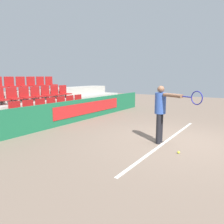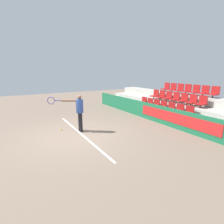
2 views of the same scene
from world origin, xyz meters
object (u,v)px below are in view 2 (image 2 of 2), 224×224
at_px(stadium_chair_7, 155,95).
at_px(stadium_chair_9, 168,97).
at_px(stadium_chair_4, 170,109).
at_px(stadium_chair_13, 202,102).
at_px(stadium_chair_10, 175,98).
at_px(stadium_chair_20, 214,93).
at_px(stadium_chair_12, 192,101).
at_px(stadium_chair_5, 179,111).
at_px(stadium_chair_11, 183,99).
at_px(stadium_chair_16, 179,89).
at_px(stadium_chair_18, 195,91).
at_px(tennis_ball, 61,129).
at_px(tennis_player, 78,109).
at_px(stadium_chair_6, 188,113).
at_px(stadium_chair_14, 166,88).
at_px(stadium_chair_17, 187,90).
at_px(stadium_chair_3, 162,107).
at_px(stadium_chair_1, 149,104).
at_px(stadium_chair_0, 143,102).
at_px(stadium_chair_15, 172,88).
at_px(stadium_chair_19, 204,92).
at_px(stadium_chair_8, 161,96).
at_px(stadium_chair_2, 155,105).

xyz_separation_m(stadium_chair_7, stadium_chair_9, (1.10, 0.00, 0.00)).
xyz_separation_m(stadium_chair_4, stadium_chair_13, (1.10, 0.99, 0.42)).
height_order(stadium_chair_10, stadium_chair_20, stadium_chair_20).
bearing_deg(stadium_chair_13, stadium_chair_12, 180.00).
bearing_deg(stadium_chair_5, stadium_chair_11, 119.14).
bearing_deg(stadium_chair_16, stadium_chair_13, -24.15).
bearing_deg(stadium_chair_18, stadium_chair_11, -90.00).
distance_m(stadium_chair_13, tennis_ball, 6.99).
height_order(stadium_chair_11, stadium_chair_18, stadium_chair_18).
bearing_deg(stadium_chair_9, tennis_ball, -93.23).
height_order(stadium_chair_18, tennis_player, stadium_chair_18).
xyz_separation_m(stadium_chair_4, stadium_chair_6, (1.10, 0.00, 0.00)).
height_order(stadium_chair_14, stadium_chair_17, same).
relative_size(stadium_chair_6, stadium_chair_7, 1.00).
bearing_deg(stadium_chair_3, stadium_chair_1, 180.00).
distance_m(stadium_chair_0, stadium_chair_9, 1.54).
xyz_separation_m(stadium_chair_12, stadium_chair_13, (0.55, 0.00, 0.00)).
relative_size(stadium_chair_10, stadium_chair_15, 1.00).
distance_m(stadium_chair_10, stadium_chair_16, 1.21).
xyz_separation_m(stadium_chair_6, tennis_ball, (-2.56, -5.43, -0.66)).
bearing_deg(stadium_chair_9, stadium_chair_1, -119.14).
bearing_deg(stadium_chair_7, stadium_chair_10, 0.00).
bearing_deg(stadium_chair_0, stadium_chair_19, 35.66).
xyz_separation_m(stadium_chair_3, stadium_chair_14, (-1.65, 1.97, 0.84)).
bearing_deg(stadium_chair_16, stadium_chair_9, -90.00).
xyz_separation_m(stadium_chair_4, stadium_chair_5, (0.55, 0.00, 0.00)).
distance_m(stadium_chair_10, stadium_chair_11, 0.55).
bearing_deg(stadium_chair_11, stadium_chair_18, 90.00).
xyz_separation_m(stadium_chair_12, tennis_player, (-1.48, -5.76, -0.11)).
relative_size(stadium_chair_0, stadium_chair_1, 1.00).
distance_m(stadium_chair_3, stadium_chair_17, 2.14).
bearing_deg(stadium_chair_11, stadium_chair_8, 180.00).
xyz_separation_m(stadium_chair_2, stadium_chair_18, (1.10, 1.97, 0.84)).
distance_m(stadium_chair_3, stadium_chair_7, 1.97).
relative_size(stadium_chair_7, stadium_chair_16, 1.00).
relative_size(stadium_chair_1, stadium_chair_4, 1.00).
relative_size(stadium_chair_1, stadium_chair_11, 1.00).
bearing_deg(stadium_chair_14, tennis_ball, -84.30).
bearing_deg(stadium_chair_3, stadium_chair_0, 180.00).
bearing_deg(stadium_chair_0, stadium_chair_6, 0.00).
bearing_deg(stadium_chair_2, stadium_chair_11, 41.89).
bearing_deg(stadium_chair_9, stadium_chair_19, 30.88).
relative_size(stadium_chair_20, tennis_player, 0.37).
bearing_deg(stadium_chair_15, stadium_chair_20, 0.00).
relative_size(stadium_chair_10, stadium_chair_18, 1.00).
bearing_deg(tennis_ball, stadium_chair_15, 91.46).
distance_m(stadium_chair_15, stadium_chair_17, 1.10).
bearing_deg(stadium_chair_3, stadium_chair_4, 0.00).
bearing_deg(stadium_chair_18, stadium_chair_7, -155.85).
xyz_separation_m(stadium_chair_1, stadium_chair_14, (-0.55, 1.97, 0.84)).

